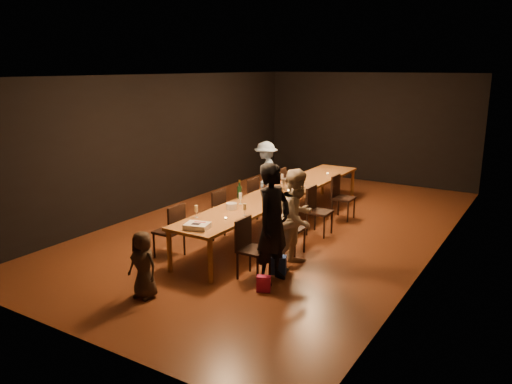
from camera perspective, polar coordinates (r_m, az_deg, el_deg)
The scene contains 30 objects.
ground at distance 10.14m, azimuth 2.84°, elevation -4.02°, with size 10.00×10.00×0.00m, color #421E10.
room_shell at distance 9.69m, azimuth 2.99°, elevation 7.72°, with size 6.04×10.04×3.02m.
table at distance 9.94m, azimuth 2.89°, elevation -0.18°, with size 0.90×6.00×0.75m.
chair_right_0 at distance 7.63m, azimuth -0.26°, elevation -6.56°, with size 0.42×0.42×0.93m, color black, non-canonical shape.
chair_right_1 at distance 8.61m, azimuth 3.97°, elevation -4.13°, with size 0.42×0.42×0.93m, color black, non-canonical shape.
chair_right_2 at distance 9.64m, azimuth 7.30°, elevation -2.20°, with size 0.42×0.42×0.93m, color black, non-canonical shape.
chair_right_3 at distance 10.71m, azimuth 9.97°, elevation -0.63°, with size 0.42×0.42×0.93m, color black, non-canonical shape.
chair_left_0 at distance 8.60m, azimuth -9.95°, elevation -4.35°, with size 0.42×0.42×0.93m, color black, non-canonical shape.
chair_left_1 at distance 9.48m, azimuth -5.16°, elevation -2.43°, with size 0.42×0.42×0.93m, color black, non-canonical shape.
chair_left_2 at distance 10.43m, azimuth -1.22°, elevation -0.83°, with size 0.42×0.42×0.93m, color black, non-canonical shape.
chair_left_3 at distance 11.42m, azimuth 2.05°, elevation 0.51°, with size 0.42×0.42×0.93m, color black, non-canonical shape.
woman_birthday at distance 7.39m, azimuth 1.98°, elevation -3.63°, with size 0.66×0.43×1.82m, color black.
woman_tan at distance 8.02m, azimuth 4.71°, elevation -3.00°, with size 0.78×0.61×1.61m, color #C7B595.
man_blue at distance 11.71m, azimuth 1.12°, elevation 2.22°, with size 0.95×0.55×1.47m, color #92B6E2.
child at distance 7.19m, azimuth -12.78°, elevation -8.11°, with size 0.47×0.31×0.97m, color #382B1F.
gift_bag_red at distance 7.32m, azimuth 0.88°, elevation -10.44°, with size 0.20×0.11×0.24m, color #C61D54.
gift_bag_blue at distance 7.90m, azimuth 2.61°, elevation -8.32°, with size 0.23×0.16×0.29m, color #2648A7.
birthday_cake at distance 7.70m, azimuth -6.74°, elevation -3.88°, with size 0.42×0.37×0.09m.
plate_stack at distance 8.68m, azimuth -2.83°, elevation -1.62°, with size 0.19×0.19×0.11m, color silver.
champagne_bottle at distance 9.33m, azimuth -1.90°, elevation 0.31°, with size 0.08×0.08×0.36m, color black, non-canonical shape.
ice_bucket at distance 10.10m, azimuth 3.58°, elevation 0.95°, with size 0.19×0.19×0.21m, color silver.
wineglass_0 at distance 8.24m, azimuth -6.86°, elevation -2.22°, with size 0.06×0.06×0.21m, color beige, non-canonical shape.
wineglass_1 at distance 8.29m, azimuth -1.32°, elevation -2.02°, with size 0.06×0.06×0.21m, color beige, non-canonical shape.
wineglass_2 at distance 8.98m, azimuth -1.79°, elevation -0.75°, with size 0.06×0.06×0.21m, color silver, non-canonical shape.
wineglass_3 at distance 9.12m, azimuth 2.41°, elevation -0.51°, with size 0.06×0.06×0.21m, color beige, non-canonical shape.
wineglass_4 at distance 10.56m, azimuth 3.00°, elevation 1.52°, with size 0.06×0.06×0.21m, color silver, non-canonical shape.
wineglass_5 at distance 10.39m, azimuth 5.51°, elevation 1.27°, with size 0.06×0.06×0.21m, color silver, non-canonical shape.
tealight_near at distance 8.10m, azimuth -3.49°, elevation -3.08°, with size 0.05×0.05×0.03m, color #B2B7B2.
tealight_mid at distance 9.88m, azimuth 3.73°, elevation 0.10°, with size 0.05×0.05×0.03m, color #B2B7B2.
tealight_far at distance 11.56m, azimuth 8.18°, elevation 2.06°, with size 0.05×0.05×0.03m, color #B2B7B2.
Camera 1 is at (4.62, -8.45, 3.17)m, focal length 35.00 mm.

